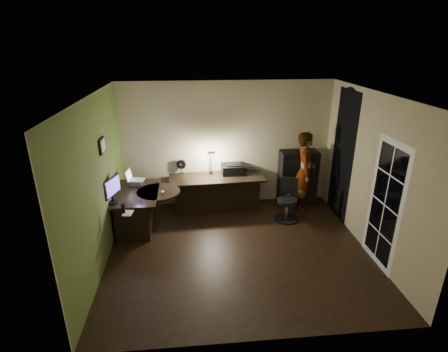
{
  "coord_description": "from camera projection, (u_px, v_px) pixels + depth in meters",
  "views": [
    {
      "loc": [
        -0.76,
        -5.21,
        3.49
      ],
      "look_at": [
        -0.15,
        1.05,
        1.0
      ],
      "focal_mm": 28.0,
      "sensor_mm": 36.0,
      "label": 1
    }
  ],
  "objects": [
    {
      "name": "pen",
      "position": [
        141.0,
        202.0,
        6.17
      ],
      "size": [
        0.07,
        0.14,
        0.01
      ],
      "primitive_type": "cube",
      "rotation": [
        0.0,
        0.0,
        0.42
      ],
      "color": "black",
      "rests_on": "desk_left"
    },
    {
      "name": "wall_right",
      "position": [
        372.0,
        174.0,
        5.88
      ],
      "size": [
        0.01,
        4.0,
        2.7
      ],
      "primitive_type": "cube",
      "color": "tan",
      "rests_on": "floor"
    },
    {
      "name": "wall_front",
      "position": [
        265.0,
        248.0,
        3.82
      ],
      "size": [
        4.5,
        0.01,
        2.7
      ],
      "primitive_type": "cube",
      "color": "tan",
      "rests_on": "floor"
    },
    {
      "name": "printer",
      "position": [
        233.0,
        169.0,
        7.54
      ],
      "size": [
        0.5,
        0.4,
        0.22
      ],
      "primitive_type": "cube",
      "rotation": [
        0.0,
        0.0,
        0.01
      ],
      "color": "black",
      "rests_on": "desk_right"
    },
    {
      "name": "wall_left",
      "position": [
        97.0,
        185.0,
        5.47
      ],
      "size": [
        0.01,
        4.0,
        2.7
      ],
      "primitive_type": "cube",
      "color": "tan",
      "rests_on": "floor"
    },
    {
      "name": "framed_picture",
      "position": [
        102.0,
        146.0,
        5.71
      ],
      "size": [
        0.04,
        0.3,
        0.25
      ],
      "primitive_type": "cube",
      "color": "black",
      "rests_on": "wall_left"
    },
    {
      "name": "notepad",
      "position": [
        128.0,
        213.0,
        5.79
      ],
      "size": [
        0.18,
        0.23,
        0.01
      ],
      "primitive_type": "cube",
      "rotation": [
        0.0,
        0.0,
        -0.13
      ],
      "color": "silver",
      "rests_on": "desk_left"
    },
    {
      "name": "ceiling",
      "position": [
        241.0,
        95.0,
        5.18
      ],
      "size": [
        4.5,
        4.0,
        0.01
      ],
      "primitive_type": "cube",
      "color": "silver",
      "rests_on": "floor"
    },
    {
      "name": "person",
      "position": [
        305.0,
        171.0,
        7.43
      ],
      "size": [
        0.57,
        0.7,
        1.7
      ],
      "primitive_type": "imported",
      "rotation": [
        0.0,
        0.0,
        1.27
      ],
      "color": "#D8A88C",
      "rests_on": "floor"
    },
    {
      "name": "phone",
      "position": [
        139.0,
        186.0,
        6.83
      ],
      "size": [
        0.07,
        0.12,
        0.01
      ],
      "primitive_type": "cube",
      "rotation": [
        0.0,
        0.0,
        -0.11
      ],
      "color": "black",
      "rests_on": "desk_left"
    },
    {
      "name": "desk_right",
      "position": [
        217.0,
        193.0,
        7.52
      ],
      "size": [
        2.04,
        0.8,
        0.75
      ],
      "primitive_type": "cube",
      "rotation": [
        0.0,
        0.0,
        0.05
      ],
      "color": "black",
      "rests_on": "floor"
    },
    {
      "name": "speaker",
      "position": [
        123.0,
        208.0,
        5.77
      ],
      "size": [
        0.07,
        0.07,
        0.17
      ],
      "primitive_type": "cylinder",
      "rotation": [
        0.0,
        0.0,
        -0.02
      ],
      "color": "black",
      "rests_on": "desk_left"
    },
    {
      "name": "laptop_stand",
      "position": [
        137.0,
        182.0,
        6.91
      ],
      "size": [
        0.27,
        0.24,
        0.1
      ],
      "primitive_type": "cube",
      "rotation": [
        0.0,
        0.0,
        -0.23
      ],
      "color": "silver",
      "rests_on": "desk_left"
    },
    {
      "name": "desk_left",
      "position": [
        138.0,
        210.0,
        6.76
      ],
      "size": [
        0.82,
        1.34,
        0.77
      ],
      "primitive_type": "cube",
      "rotation": [
        0.0,
        0.0,
        0.0
      ],
      "color": "black",
      "rests_on": "floor"
    },
    {
      "name": "wall_back",
      "position": [
        227.0,
        145.0,
        7.53
      ],
      "size": [
        4.5,
        0.01,
        2.7
      ],
      "primitive_type": "cube",
      "color": "tan",
      "rests_on": "floor"
    },
    {
      "name": "mouse",
      "position": [
        163.0,
        192.0,
        6.57
      ],
      "size": [
        0.07,
        0.1,
        0.03
      ],
      "primitive_type": "ellipsoid",
      "rotation": [
        0.0,
        0.0,
        -0.11
      ],
      "color": "silver",
      "rests_on": "desk_left"
    },
    {
      "name": "desk_fan",
      "position": [
        181.0,
        167.0,
        7.53
      ],
      "size": [
        0.23,
        0.16,
        0.31
      ],
      "primitive_type": "cube",
      "rotation": [
        0.0,
        0.0,
        -0.27
      ],
      "color": "black",
      "rests_on": "desk_right"
    },
    {
      "name": "green_wall_overlay",
      "position": [
        98.0,
        185.0,
        5.47
      ],
      "size": [
        0.0,
        4.0,
        2.7
      ],
      "primitive_type": "cube",
      "color": "#4A6027",
      "rests_on": "floor"
    },
    {
      "name": "french_door",
      "position": [
        385.0,
        205.0,
        5.48
      ],
      "size": [
        0.02,
        0.92,
        2.1
      ],
      "primitive_type": "cube",
      "color": "white",
      "rests_on": "floor"
    },
    {
      "name": "arched_doorway",
      "position": [
        343.0,
        156.0,
        6.96
      ],
      "size": [
        0.01,
        0.9,
        2.6
      ],
      "primitive_type": "cube",
      "color": "black",
      "rests_on": "floor"
    },
    {
      "name": "office_chair",
      "position": [
        287.0,
        201.0,
        7.06
      ],
      "size": [
        0.62,
        0.62,
        0.86
      ],
      "primitive_type": "cube",
      "rotation": [
        0.0,
        0.0,
        -0.39
      ],
      "color": "black",
      "rests_on": "floor"
    },
    {
      "name": "cabinet",
      "position": [
        297.0,
        178.0,
        7.74
      ],
      "size": [
        0.81,
        0.41,
        1.22
      ],
      "primitive_type": "cube",
      "rotation": [
        0.0,
        0.0,
        0.0
      ],
      "color": "black",
      "rests_on": "floor"
    },
    {
      "name": "laptop",
      "position": [
        136.0,
        175.0,
        6.85
      ],
      "size": [
        0.35,
        0.33,
        0.21
      ],
      "primitive_type": "cube",
      "rotation": [
        0.0,
        0.0,
        -0.14
      ],
      "color": "silver",
      "rests_on": "laptop_stand"
    },
    {
      "name": "floor",
      "position": [
        238.0,
        250.0,
        6.18
      ],
      "size": [
        4.5,
        4.0,
        0.01
      ],
      "primitive_type": "cube",
      "color": "black",
      "rests_on": "ground"
    },
    {
      "name": "monitor",
      "position": [
        112.0,
        194.0,
        6.12
      ],
      "size": [
        0.24,
        0.52,
        0.34
      ],
      "primitive_type": "cube",
      "rotation": [
        0.0,
        0.0,
        -0.29
      ],
      "color": "black",
      "rests_on": "desk_left"
    },
    {
      "name": "headphones",
      "position": [
        251.0,
        169.0,
        7.72
      ],
      "size": [
        0.21,
        0.15,
        0.09
      ],
      "primitive_type": "cube",
      "rotation": [
        0.0,
        0.0,
        -0.39
      ],
      "color": "#26448E",
      "rests_on": "desk_right"
    },
    {
      "name": "desk_lamp",
      "position": [
        211.0,
        161.0,
        7.45
      ],
      "size": [
        0.18,
        0.28,
        0.58
      ],
      "primitive_type": "cube",
      "rotation": [
        0.0,
        0.0,
        0.13
      ],
      "color": "black",
      "rests_on": "desk_right"
    }
  ]
}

